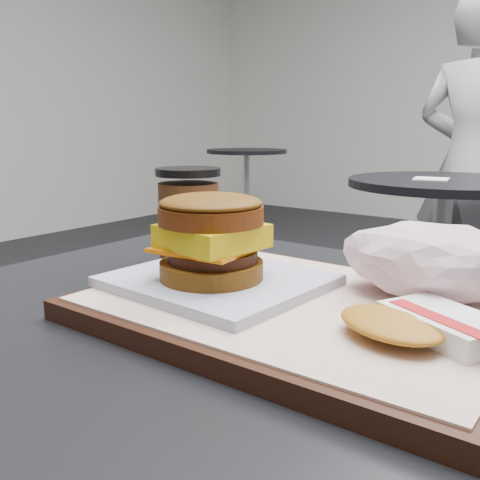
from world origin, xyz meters
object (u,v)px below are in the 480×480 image
Objects in this scene: serving_tray at (301,310)px; crumpled_wrapper at (426,259)px; coffee_cup at (189,221)px; breakfast_sandwich at (213,248)px; hash_brown at (420,324)px; neighbor_table at (441,232)px; patron at (474,166)px.

crumpled_wrapper is at bearing 43.96° from serving_tray.
breakfast_sandwich is at bearing -38.91° from coffee_cup.
coffee_cup is at bearing 162.56° from hash_brown.
crumpled_wrapper is 0.20× the size of neighbor_table.
crumpled_wrapper is 2.15m from patron.
crumpled_wrapper is at bearing 114.09° from patron.
serving_tray is 2.83× the size of hash_brown.
serving_tray is 0.10m from breakfast_sandwich.
patron is (-0.47, 2.10, -0.06)m from crumpled_wrapper.
coffee_cup reaches higher than hash_brown.
hash_brown is 0.87× the size of crumpled_wrapper.
patron reaches higher than crumpled_wrapper.
breakfast_sandwich is at bearing 109.19° from patron.
patron is (-0.18, 2.10, -0.06)m from coffee_cup.
breakfast_sandwich is 0.20m from crumpled_wrapper.
coffee_cup is at bearing 141.09° from breakfast_sandwich.
serving_tray is 0.51× the size of neighbor_table.
breakfast_sandwich reaches higher than serving_tray.
crumpled_wrapper is 1.24× the size of coffee_cup.
coffee_cup reaches higher than serving_tray.
patron reaches higher than coffee_cup.
patron is (-0.30, 2.20, -0.06)m from breakfast_sandwich.
coffee_cup is at bearing -179.32° from crumpled_wrapper.
hash_brown is (0.20, -0.00, -0.03)m from breakfast_sandwich.
breakfast_sandwich is at bearing -167.31° from serving_tray.
hash_brown is at bearing 114.29° from patron.
serving_tray is at bearing 111.49° from patron.
hash_brown is 1.74m from neighbor_table.
serving_tray is at bearing -20.60° from coffee_cup.
serving_tray is 1.91× the size of breakfast_sandwich.
breakfast_sandwich is at bearing -149.45° from crumpled_wrapper.
serving_tray is 2.47× the size of crumpled_wrapper.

